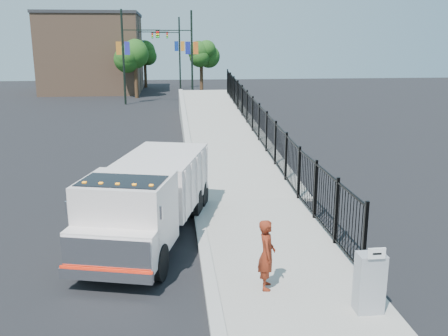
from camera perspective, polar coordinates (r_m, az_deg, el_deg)
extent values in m
plane|color=black|center=(13.43, -2.25, -9.65)|extent=(120.00, 120.00, 0.00)
cube|color=#9E998E|center=(11.90, 7.95, -12.81)|extent=(3.55, 12.00, 0.12)
cube|color=#ADAAA3|center=(11.60, -1.57, -13.30)|extent=(0.30, 12.00, 0.16)
cube|color=#9E998E|center=(28.92, -0.19, 3.50)|extent=(3.95, 24.06, 3.19)
cube|color=black|center=(25.05, 4.00, 3.85)|extent=(0.10, 28.00, 1.80)
cube|color=black|center=(14.52, -8.18, -5.82)|extent=(2.38, 6.07, 0.20)
cube|color=silver|center=(12.40, -11.01, -5.17)|extent=(2.51, 2.42, 1.78)
cube|color=silver|center=(11.60, -12.72, -9.03)|extent=(2.18, 1.13, 0.89)
cube|color=silver|center=(11.32, -13.32, -9.67)|extent=(1.99, 0.58, 0.75)
cube|color=silver|center=(11.45, -13.33, -11.84)|extent=(2.10, 0.69, 0.25)
cube|color=red|center=(11.39, -13.37, -11.24)|extent=(2.07, 0.58, 0.05)
cube|color=black|center=(12.04, -11.47, -3.12)|extent=(2.18, 1.61, 0.75)
cube|color=silver|center=(15.31, -7.07, -1.23)|extent=(3.00, 4.14, 1.51)
cube|color=silver|center=(11.92, -17.56, -4.36)|extent=(0.06, 0.06, 0.31)
cube|color=silver|center=(11.15, -7.20, -5.09)|extent=(0.06, 0.06, 0.31)
cube|color=orange|center=(11.95, -15.67, -1.64)|extent=(0.10, 0.09, 0.05)
cube|color=orange|center=(11.80, -13.90, -1.73)|extent=(0.10, 0.09, 0.05)
cube|color=orange|center=(11.65, -12.08, -1.82)|extent=(0.10, 0.09, 0.05)
cube|color=orange|center=(11.52, -10.22, -1.92)|extent=(0.10, 0.09, 0.05)
cube|color=orange|center=(11.40, -8.31, -2.01)|extent=(0.10, 0.09, 0.05)
cylinder|color=black|center=(12.55, -15.83, -9.81)|extent=(0.50, 0.93, 0.89)
cylinder|color=black|center=(11.93, -7.49, -10.66)|extent=(0.50, 0.93, 0.89)
cylinder|color=black|center=(16.33, -9.64, -3.75)|extent=(0.50, 0.93, 0.89)
cylinder|color=black|center=(15.86, -3.20, -4.11)|extent=(0.50, 0.93, 0.89)
cylinder|color=black|center=(17.21, -8.64, -2.75)|extent=(0.50, 0.93, 0.89)
cylinder|color=black|center=(16.77, -2.53, -3.06)|extent=(0.50, 0.93, 0.89)
imported|color=maroon|center=(11.13, 4.90, -9.81)|extent=(0.46, 0.63, 1.59)
cube|color=gray|center=(10.69, 16.30, -12.47)|extent=(0.55, 0.40, 1.25)
cube|color=white|center=(10.20, 17.06, -9.32)|extent=(0.35, 0.04, 0.22)
cylinder|color=black|center=(44.57, -11.43, 12.24)|extent=(0.18, 0.18, 8.00)
cube|color=black|center=(44.44, -9.45, 15.29)|extent=(3.20, 0.08, 0.08)
cube|color=black|center=(44.38, -7.51, 14.91)|extent=(0.18, 0.22, 0.60)
cube|color=navy|center=(44.52, -11.02, 13.29)|extent=(0.45, 0.04, 1.10)
cube|color=#C16D1E|center=(44.58, -11.94, 13.25)|extent=(0.45, 0.04, 1.10)
cylinder|color=black|center=(45.60, -3.69, 12.53)|extent=(0.18, 0.18, 8.00)
cube|color=black|center=(45.54, -5.82, 15.38)|extent=(3.20, 0.08, 0.08)
cube|color=black|center=(45.55, -7.68, 14.89)|extent=(0.18, 0.22, 0.60)
cube|color=#CB5A1C|center=(45.60, -3.25, 13.54)|extent=(0.45, 0.04, 1.10)
cube|color=navy|center=(45.57, -4.15, 13.53)|extent=(0.45, 0.04, 1.10)
cylinder|color=black|center=(55.03, -9.70, 12.68)|extent=(0.18, 0.18, 8.00)
cube|color=black|center=(54.94, -8.08, 15.14)|extent=(3.20, 0.08, 0.08)
cube|color=black|center=(54.92, -6.51, 14.82)|extent=(0.18, 0.22, 0.60)
cube|color=#1A5299|center=(54.99, -9.36, 13.53)|extent=(0.45, 0.04, 1.10)
cube|color=gold|center=(55.04, -10.11, 13.50)|extent=(0.45, 0.04, 1.10)
cylinder|color=black|center=(58.74, -5.08, 12.92)|extent=(0.18, 0.18, 8.00)
cube|color=black|center=(58.72, -6.75, 15.12)|extent=(3.20, 0.08, 0.08)
cube|color=black|center=(58.75, -8.19, 14.74)|extent=(0.18, 0.22, 0.60)
cube|color=orange|center=(58.74, -4.75, 13.71)|extent=(0.45, 0.04, 1.10)
cube|color=navy|center=(58.72, -5.45, 13.69)|extent=(0.45, 0.04, 1.10)
cylinder|color=#382314|center=(49.69, -10.00, 9.73)|extent=(0.36, 0.36, 3.20)
sphere|color=#194714|center=(49.57, -10.13, 12.49)|extent=(2.83, 2.83, 2.83)
cylinder|color=#382314|center=(52.54, -2.59, 10.17)|extent=(0.36, 0.36, 3.20)
sphere|color=#194714|center=(52.42, -2.62, 12.79)|extent=(2.15, 2.15, 2.15)
cylinder|color=#382314|center=(60.97, -8.97, 10.60)|extent=(0.36, 0.36, 3.20)
sphere|color=#194714|center=(60.86, -9.06, 12.85)|extent=(2.47, 2.47, 2.47)
cube|color=#8C664C|center=(56.86, -14.73, 12.47)|extent=(10.00, 10.00, 8.00)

